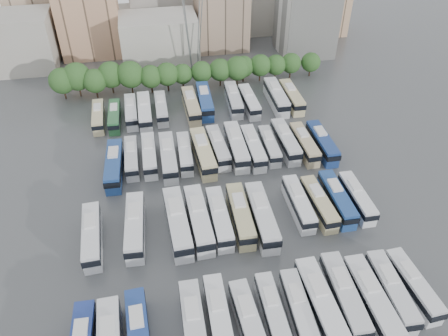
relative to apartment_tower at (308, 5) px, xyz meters
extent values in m
plane|color=#424447|center=(-34.00, -58.00, -13.00)|extent=(220.00, 220.00, 0.00)
cylinder|color=black|center=(-63.69, -15.98, -11.76)|extent=(0.36, 0.36, 2.48)
sphere|color=#234C1E|center=(-63.69, -15.98, -8.39)|extent=(5.96, 5.96, 5.96)
cylinder|color=black|center=(-60.34, -15.25, -11.65)|extent=(0.36, 0.36, 2.70)
sphere|color=#234C1E|center=(-60.34, -15.25, -7.99)|extent=(6.47, 6.47, 6.47)
cylinder|color=black|center=(-56.41, -16.75, -11.85)|extent=(0.36, 0.36, 2.30)
sphere|color=#234C1E|center=(-56.41, -16.75, -8.72)|extent=(5.53, 5.53, 5.53)
cylinder|color=black|center=(-52.75, -15.17, -11.72)|extent=(0.36, 0.36, 2.55)
sphere|color=#234C1E|center=(-52.75, -15.17, -8.26)|extent=(6.13, 6.13, 6.13)
cylinder|color=black|center=(-48.18, -16.18, -11.69)|extent=(0.36, 0.36, 2.62)
sphere|color=#234C1E|center=(-48.18, -16.18, -8.13)|extent=(6.30, 6.30, 6.30)
cylinder|color=black|center=(-43.58, -16.68, -11.88)|extent=(0.36, 0.36, 2.24)
sphere|color=#234C1E|center=(-43.58, -16.68, -8.84)|extent=(5.38, 5.38, 5.38)
cylinder|color=black|center=(-39.67, -16.40, -11.85)|extent=(0.36, 0.36, 2.30)
sphere|color=#234C1E|center=(-39.67, -16.40, -8.73)|extent=(5.52, 5.52, 5.52)
cylinder|color=black|center=(-35.95, -15.81, -11.99)|extent=(0.36, 0.36, 2.01)
sphere|color=#234C1E|center=(-35.95, -15.81, -9.26)|extent=(4.83, 4.83, 4.83)
cylinder|color=black|center=(-31.34, -16.10, -11.93)|extent=(0.36, 0.36, 2.15)
sphere|color=#234C1E|center=(-31.34, -16.10, -9.01)|extent=(5.15, 5.15, 5.15)
cylinder|color=black|center=(-26.86, -16.26, -11.87)|extent=(0.36, 0.36, 2.25)
sphere|color=#234C1E|center=(-26.86, -16.26, -8.81)|extent=(5.41, 5.41, 5.41)
cylinder|color=black|center=(-22.77, -16.83, -11.79)|extent=(0.36, 0.36, 2.41)
sphere|color=#234C1E|center=(-22.77, -16.83, -8.52)|extent=(5.79, 5.79, 5.79)
cylinder|color=black|center=(-20.84, -15.18, -11.92)|extent=(0.36, 0.36, 2.17)
sphere|color=#234C1E|center=(-20.84, -15.18, -8.97)|extent=(5.20, 5.20, 5.20)
cylinder|color=black|center=(-16.67, -15.48, -11.89)|extent=(0.36, 0.36, 2.23)
sphere|color=#234C1E|center=(-16.67, -15.48, -8.86)|extent=(5.35, 5.35, 5.35)
cylinder|color=black|center=(-12.65, -15.41, -11.95)|extent=(0.36, 0.36, 2.09)
sphere|color=#234C1E|center=(-12.65, -15.41, -9.11)|extent=(5.02, 5.02, 5.02)
cylinder|color=black|center=(-8.63, -15.16, -11.95)|extent=(0.36, 0.36, 2.10)
sphere|color=#234C1E|center=(-8.63, -15.16, -9.10)|extent=(5.04, 5.04, 5.04)
cylinder|color=black|center=(-3.45, -15.25, -11.99)|extent=(0.36, 0.36, 2.02)
sphere|color=#234C1E|center=(-3.45, -15.25, -9.24)|extent=(4.86, 4.86, 4.86)
cube|color=#9E998E|center=(-76.00, 4.00, -6.00)|extent=(18.00, 14.00, 14.00)
cube|color=tan|center=(-58.00, 10.00, -4.00)|extent=(16.00, 12.00, 18.00)
cube|color=#ADA89E|center=(-40.00, 2.00, -7.00)|extent=(20.00, 14.00, 12.00)
cube|color=gray|center=(-22.00, 8.00, -5.00)|extent=(14.00, 12.00, 16.00)
cube|color=gray|center=(-36.00, 22.00, -3.00)|extent=(22.00, 16.00, 20.00)
cube|color=tan|center=(-72.00, 20.00, -5.00)|extent=(16.00, 14.00, 16.00)
cube|color=#A39E93|center=(-14.00, 20.00, -6.00)|extent=(18.00, 14.00, 14.00)
cube|color=tan|center=(10.00, 14.00, -7.00)|extent=(14.00, 12.00, 12.00)
cube|color=gray|center=(-48.00, 16.00, -8.00)|extent=(12.00, 10.00, 10.00)
cube|color=silver|center=(0.00, 0.00, 0.00)|extent=(14.00, 14.00, 26.00)
cylinder|color=slate|center=(-34.00, -10.00, 4.00)|extent=(2.90, 2.91, 33.83)
cylinder|color=slate|center=(-34.00, -6.00, 4.00)|extent=(2.90, 2.91, 33.83)
cylinder|color=slate|center=(-30.00, -10.00, 4.00)|extent=(2.90, 2.91, 33.83)
cylinder|color=slate|center=(-30.00, -6.00, 4.00)|extent=(2.90, 2.91, 33.83)
cube|color=silver|center=(-55.52, -81.00, -9.52)|extent=(1.75, 3.14, 0.42)
cube|color=silver|center=(-52.37, -81.48, -9.28)|extent=(1.83, 3.33, 0.45)
cube|color=navy|center=(-48.93, -81.82, -11.36)|extent=(3.02, 11.71, 3.29)
cube|color=black|center=(-48.92, -81.96, -10.73)|extent=(3.15, 11.89, 0.97)
cube|color=silver|center=(-49.00, -80.37, -9.50)|extent=(1.79, 3.17, 0.43)
cube|color=silver|center=(-42.27, -82.03, -11.30)|extent=(2.72, 12.00, 3.39)
cube|color=black|center=(-42.27, -82.18, -10.66)|extent=(2.85, 12.18, 1.00)
cube|color=silver|center=(-42.25, -80.54, -9.39)|extent=(1.74, 3.22, 0.44)
cube|color=white|center=(-39.05, -81.29, -11.38)|extent=(2.66, 11.45, 3.23)
cube|color=black|center=(-39.05, -81.44, -10.77)|extent=(2.78, 11.62, 0.95)
cube|color=silver|center=(-39.02, -79.87, -9.56)|extent=(1.68, 3.07, 0.42)
cube|color=silver|center=(-35.51, -82.69, -11.41)|extent=(2.93, 11.33, 3.18)
cube|color=black|center=(-35.50, -82.83, -10.80)|extent=(3.05, 11.50, 0.94)
cube|color=silver|center=(-35.58, -81.29, -9.61)|extent=(1.73, 3.07, 0.41)
cube|color=silver|center=(-32.20, -81.70, -11.50)|extent=(2.40, 10.62, 3.00)
cube|color=black|center=(-32.20, -81.83, -10.93)|extent=(2.51, 10.78, 0.88)
cube|color=silver|center=(-32.18, -80.38, -9.81)|extent=(1.54, 2.85, 0.39)
cube|color=silver|center=(-28.84, -81.97, -11.46)|extent=(2.74, 10.93, 3.07)
cube|color=black|center=(-28.85, -82.10, -10.88)|extent=(2.85, 11.10, 0.90)
cube|color=silver|center=(-28.79, -80.61, -9.73)|extent=(1.65, 2.95, 0.40)
cube|color=white|center=(-25.91, -81.88, -11.20)|extent=(2.85, 12.76, 3.61)
cube|color=black|center=(-25.91, -82.04, -10.51)|extent=(2.98, 12.96, 1.06)
cube|color=silver|center=(-25.93, -80.29, -9.16)|extent=(1.84, 3.42, 0.47)
cube|color=silver|center=(-22.45, -81.28, -11.25)|extent=(3.16, 12.43, 3.49)
cube|color=black|center=(-22.45, -81.43, -10.59)|extent=(3.29, 12.62, 1.03)
cube|color=silver|center=(-22.38, -79.74, -9.28)|extent=(1.89, 3.36, 0.45)
cube|color=silver|center=(-19.21, -82.56, -11.22)|extent=(2.68, 12.58, 3.56)
cube|color=black|center=(-19.21, -82.72, -10.54)|extent=(2.80, 12.76, 1.05)
cube|color=silver|center=(-19.21, -80.99, -9.21)|extent=(1.78, 3.35, 0.46)
cube|color=silver|center=(-15.94, -81.59, -11.36)|extent=(2.94, 11.64, 3.27)
cube|color=black|center=(-15.95, -81.74, -10.74)|extent=(3.07, 11.82, 0.96)
cube|color=silver|center=(-15.88, -80.15, -9.52)|extent=(1.77, 3.15, 0.42)
cube|color=silver|center=(-12.55, -81.24, -11.47)|extent=(2.87, 10.94, 3.07)
cube|color=black|center=(-12.54, -81.38, -10.88)|extent=(2.98, 11.11, 0.90)
cube|color=silver|center=(-12.62, -79.89, -9.73)|extent=(1.68, 2.97, 0.40)
cube|color=silver|center=(-55.27, -64.04, -11.33)|extent=(2.99, 11.90, 3.35)
cube|color=black|center=(-55.26, -64.18, -10.69)|extent=(3.12, 12.08, 0.98)
cube|color=silver|center=(-55.33, -62.56, -9.44)|extent=(1.80, 3.21, 0.43)
cube|color=silver|center=(-48.84, -63.37, -11.23)|extent=(3.28, 12.58, 3.53)
cube|color=black|center=(-48.85, -63.52, -10.56)|extent=(3.42, 12.77, 1.04)
cube|color=silver|center=(-48.76, -61.81, -9.24)|extent=(1.93, 3.41, 0.46)
cube|color=silver|center=(-42.36, -63.91, -11.12)|extent=(3.36, 13.39, 3.76)
cube|color=black|center=(-42.35, -64.07, -10.40)|extent=(3.50, 13.59, 1.11)
cube|color=silver|center=(-42.42, -62.25, -8.99)|extent=(2.03, 3.62, 0.49)
cube|color=silver|center=(-39.03, -63.74, -11.17)|extent=(3.12, 13.01, 3.66)
cube|color=black|center=(-39.02, -63.90, -10.47)|extent=(3.25, 13.20, 1.08)
cube|color=silver|center=(-39.07, -62.13, -9.10)|extent=(1.93, 3.50, 0.47)
cube|color=white|center=(-35.79, -63.91, -11.32)|extent=(2.55, 11.84, 3.35)
cube|color=black|center=(-35.79, -64.05, -10.68)|extent=(2.67, 12.02, 0.99)
cube|color=silver|center=(-35.79, -62.43, -9.43)|extent=(1.69, 3.16, 0.43)
cube|color=#C0B784|center=(-32.42, -63.95, -11.27)|extent=(2.95, 12.29, 3.46)
cube|color=black|center=(-32.42, -64.11, -10.61)|extent=(3.07, 12.47, 1.02)
cube|color=silver|center=(-32.37, -62.43, -9.31)|extent=(1.82, 3.31, 0.45)
cube|color=silver|center=(-29.23, -64.95, -11.15)|extent=(3.07, 13.09, 3.69)
cube|color=black|center=(-29.23, -65.11, -10.45)|extent=(3.21, 13.29, 1.09)
cube|color=silver|center=(-29.19, -63.32, -9.07)|extent=(1.93, 3.52, 0.48)
cube|color=silver|center=(-22.46, -62.90, -11.40)|extent=(2.54, 11.34, 3.20)
cube|color=black|center=(-22.46, -63.04, -10.78)|extent=(2.66, 11.51, 0.94)
cube|color=silver|center=(-22.44, -61.48, -9.59)|extent=(1.64, 3.04, 0.41)
cube|color=#C2B786|center=(-19.20, -63.49, -11.42)|extent=(2.77, 11.23, 3.16)
cube|color=black|center=(-19.19, -63.63, -10.82)|extent=(2.89, 11.40, 0.93)
cube|color=silver|center=(-19.25, -62.10, -9.64)|extent=(1.69, 3.03, 0.41)
cube|color=navy|center=(-15.91, -63.07, -11.34)|extent=(2.66, 11.73, 3.31)
cube|color=black|center=(-15.91, -63.22, -10.71)|extent=(2.78, 11.91, 0.97)
cube|color=silver|center=(-15.88, -61.61, -9.47)|extent=(1.70, 3.14, 0.43)
cube|color=white|center=(-12.47, -63.30, -11.47)|extent=(2.37, 10.82, 3.06)
cube|color=black|center=(-12.47, -63.44, -10.88)|extent=(2.48, 10.98, 0.90)
cube|color=silver|center=(-12.46, -61.95, -9.74)|extent=(1.55, 2.89, 0.40)
cube|color=navy|center=(-52.11, -47.06, -11.23)|extent=(3.19, 12.59, 3.54)
cube|color=black|center=(-52.11, -47.22, -10.56)|extent=(3.32, 12.78, 1.04)
cube|color=silver|center=(-52.04, -45.50, -9.23)|extent=(1.91, 3.40, 0.46)
cube|color=silver|center=(-48.96, -44.90, -11.48)|extent=(2.31, 10.77, 3.05)
cube|color=black|center=(-48.96, -45.03, -10.89)|extent=(2.42, 10.93, 0.90)
cube|color=silver|center=(-48.96, -43.55, -9.75)|extent=(1.53, 2.87, 0.39)
cube|color=silver|center=(-45.66, -44.88, -11.39)|extent=(2.52, 11.38, 3.22)
cube|color=black|center=(-45.66, -45.02, -10.78)|extent=(2.63, 11.55, 0.95)
cube|color=silver|center=(-45.65, -43.46, -9.57)|extent=(1.64, 3.04, 0.42)
cube|color=silver|center=(-42.24, -46.30, -11.24)|extent=(2.77, 12.44, 3.52)
cube|color=black|center=(-42.24, -46.46, -10.57)|extent=(2.90, 12.62, 1.03)
cube|color=silver|center=(-42.22, -44.75, -9.26)|extent=(1.79, 3.33, 0.45)
cube|color=silver|center=(-39.04, -45.36, -11.48)|extent=(2.65, 10.83, 3.05)
cube|color=black|center=(-39.05, -45.49, -10.89)|extent=(2.76, 10.99, 0.90)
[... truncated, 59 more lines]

